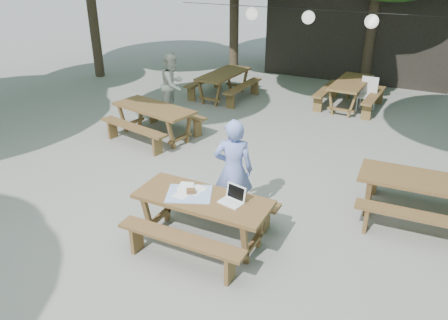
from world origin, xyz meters
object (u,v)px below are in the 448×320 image
at_px(woman, 233,170).
at_px(plastic_chair, 366,101).
at_px(main_picnic_table, 203,218).
at_px(picnic_table_nw, 155,122).
at_px(second_person, 173,85).

relative_size(woman, plastic_chair, 1.89).
xyz_separation_m(main_picnic_table, picnic_table_nw, (-2.96, 3.06, 0.00)).
bearing_deg(woman, main_picnic_table, 59.74).
distance_m(woman, second_person, 5.12).
height_order(main_picnic_table, woman, woman).
distance_m(main_picnic_table, woman, 0.93).
xyz_separation_m(picnic_table_nw, plastic_chair, (4.08, 4.14, -0.13)).
bearing_deg(woman, picnic_table_nw, -58.36).
height_order(picnic_table_nw, woman, woman).
relative_size(picnic_table_nw, plastic_chair, 2.43).
bearing_deg(main_picnic_table, woman, 81.82).
distance_m(picnic_table_nw, second_person, 1.61).
bearing_deg(picnic_table_nw, second_person, 117.81).
bearing_deg(plastic_chair, main_picnic_table, -94.83).
bearing_deg(woman, second_person, -69.10).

